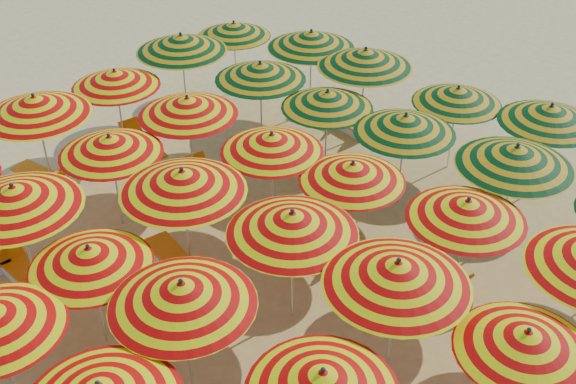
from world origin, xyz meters
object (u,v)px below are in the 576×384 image
object	(u,v)px
umbrella_25	(260,71)
lounger_12	(430,281)
umbrella_24	(181,43)
umbrella_27	(405,124)
umbrella_19	(188,106)
lounger_7	(173,260)
lounger_11	(325,242)
lounger_8	(143,148)
umbrella_30	(234,29)
lounger_6	(42,178)
umbrella_28	(516,156)
lounger_9	(209,186)
umbrella_21	(353,172)
umbrella_13	(110,145)
umbrella_10	(323,382)
umbrella_26	(327,99)
umbrella_15	(292,223)
umbrella_17	(526,341)
umbrella_33	(458,96)
lounger_16	(350,124)
beachgoer_a	(254,230)
umbrella_7	(14,197)
lounger_14	(304,162)
umbrella_9	(182,294)
umbrella_31	(311,40)
lounger_15	(325,116)
umbrella_34	(550,114)
umbrella_8	(90,257)
umbrella_32	(365,58)
lounger_10	(291,227)
umbrella_20	(272,143)
umbrella_16	(397,273)
umbrella_22	(467,210)
lounger_3	(24,272)
umbrella_14	(183,181)
umbrella_18	(115,79)
lounger_13	(543,343)
umbrella_12	(35,106)

from	to	relation	value
umbrella_25	lounger_12	xyz separation A→B (m)	(6.45, -2.44, -2.08)
umbrella_24	umbrella_27	world-z (taller)	umbrella_24
umbrella_19	lounger_7	size ratio (longest dim) A/B	1.43
lounger_11	lounger_8	bearing A→B (deg)	-174.39
umbrella_30	lounger_6	distance (m)	7.22
umbrella_28	lounger_9	bearing A→B (deg)	-160.78
lounger_11	umbrella_24	bearing A→B (deg)	168.45
umbrella_21	umbrella_28	xyz separation A→B (m)	(2.58, 2.26, 0.23)
umbrella_13	umbrella_10	bearing A→B (deg)	-19.65
umbrella_26	umbrella_13	bearing A→B (deg)	-118.69
umbrella_15	umbrella_17	bearing A→B (deg)	-0.29
umbrella_21	lounger_12	world-z (taller)	umbrella_21
umbrella_33	lounger_16	size ratio (longest dim) A/B	1.30
beachgoer_a	umbrella_7	bearing A→B (deg)	-74.75
lounger_8	lounger_14	bearing A→B (deg)	-136.35
umbrella_17	umbrella_9	bearing A→B (deg)	-151.95
umbrella_19	umbrella_31	bearing A→B (deg)	88.48
umbrella_28	lounger_16	world-z (taller)	umbrella_28
umbrella_28	beachgoer_a	world-z (taller)	umbrella_28
lounger_14	lounger_15	distance (m)	2.66
umbrella_34	umbrella_24	bearing A→B (deg)	-166.16
umbrella_25	umbrella_31	size ratio (longest dim) A/B	0.77
umbrella_30	lounger_8	size ratio (longest dim) A/B	1.38
umbrella_21	umbrella_33	size ratio (longest dim) A/B	1.02
umbrella_8	lounger_15	xyz separation A→B (m)	(-1.63, 9.81, -1.94)
umbrella_31	umbrella_33	bearing A→B (deg)	-3.23
umbrella_32	lounger_10	size ratio (longest dim) A/B	1.92
umbrella_20	umbrella_27	xyz separation A→B (m)	(1.98, 2.42, 0.05)
umbrella_16	umbrella_22	bearing A→B (deg)	89.00
umbrella_10	lounger_9	xyz separation A→B (m)	(-6.78, 4.93, -1.99)
umbrella_22	lounger_15	distance (m)	8.13
umbrella_30	lounger_10	bearing A→B (deg)	-40.07
umbrella_19	lounger_11	world-z (taller)	umbrella_19
lounger_3	lounger_16	distance (m)	9.82
umbrella_14	umbrella_26	xyz separation A→B (m)	(0.03, 5.03, -0.26)
umbrella_8	umbrella_15	world-z (taller)	umbrella_15
umbrella_18	lounger_8	xyz separation A→B (m)	(0.50, 0.19, -1.99)
lounger_3	lounger_6	distance (m)	3.71
umbrella_28	lounger_6	xyz separation A→B (m)	(-10.34, -4.60, -2.18)
umbrella_19	lounger_13	distance (m)	9.38
lounger_12	umbrella_19	bearing A→B (deg)	-168.73
umbrella_22	lounger_12	world-z (taller)	umbrella_22
umbrella_17	lounger_7	distance (m)	7.73
umbrella_7	lounger_8	xyz separation A→B (m)	(-2.33, 5.23, -2.24)
umbrella_14	umbrella_21	bearing A→B (deg)	49.35
umbrella_12	lounger_15	world-z (taller)	umbrella_12
umbrella_10	umbrella_13	distance (m)	7.96
beachgoer_a	lounger_14	bearing A→B (deg)	163.19
umbrella_8	umbrella_22	distance (m)	7.04
umbrella_13	umbrella_30	distance (m)	7.30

